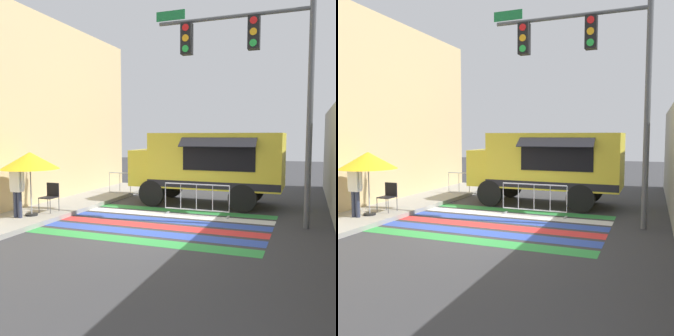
% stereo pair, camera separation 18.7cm
% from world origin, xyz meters
% --- Properties ---
extents(ground_plane, '(60.00, 60.00, 0.00)m').
position_xyz_m(ground_plane, '(0.00, 0.00, 0.00)').
color(ground_plane, '#38383A').
extents(crosswalk_painted, '(6.40, 4.36, 0.01)m').
position_xyz_m(crosswalk_painted, '(0.00, 0.94, 0.00)').
color(crosswalk_painted, green).
rests_on(crosswalk_painted, ground_plane).
extents(food_truck, '(5.43, 2.71, 2.63)m').
position_xyz_m(food_truck, '(0.53, 4.35, 1.57)').
color(food_truck, yellow).
rests_on(food_truck, ground_plane).
extents(traffic_signal_pole, '(4.51, 0.29, 6.26)m').
position_xyz_m(traffic_signal_pole, '(2.61, 1.79, 4.52)').
color(traffic_signal_pole, '#515456').
rests_on(traffic_signal_pole, ground_plane).
extents(patio_umbrella, '(1.73, 1.73, 1.92)m').
position_xyz_m(patio_umbrella, '(-3.74, -0.02, 1.79)').
color(patio_umbrella, black).
rests_on(patio_umbrella, sidewalk_left).
extents(folding_chair, '(0.45, 0.45, 0.90)m').
position_xyz_m(folding_chair, '(-3.58, 0.68, 0.68)').
color(folding_chair, '#4C4C51').
rests_on(folding_chair, sidewalk_left).
extents(vendor_person, '(0.53, 0.22, 1.63)m').
position_xyz_m(vendor_person, '(-3.92, -0.40, 1.06)').
color(vendor_person, '#2D3347').
rests_on(vendor_person, sidewalk_left).
extents(barricade_front, '(2.13, 0.44, 1.02)m').
position_xyz_m(barricade_front, '(0.74, 2.31, 0.51)').
color(barricade_front, '#B7BABF').
rests_on(barricade_front, ground_plane).
extents(barricade_side, '(1.95, 0.44, 1.02)m').
position_xyz_m(barricade_side, '(-2.78, 4.72, 0.50)').
color(barricade_side, '#B7BABF').
rests_on(barricade_side, ground_plane).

